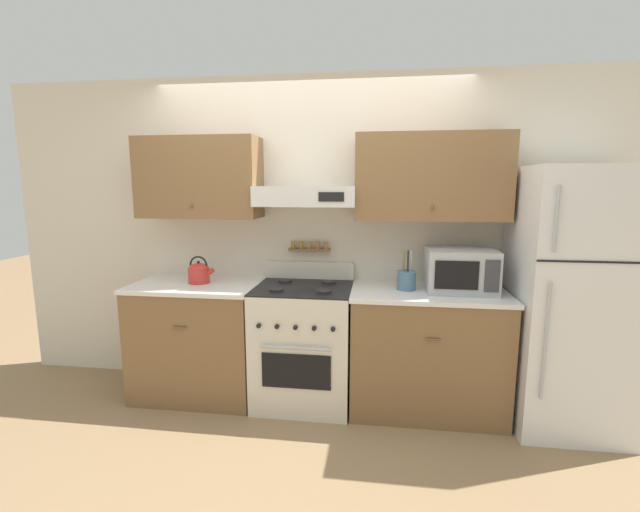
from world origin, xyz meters
name	(u,v)px	position (x,y,z in m)	size (l,w,h in m)	color
ground_plane	(296,421)	(0.00, 0.00, 0.00)	(16.00, 16.00, 0.00)	#937551
wall_back	(313,219)	(0.03, 0.62, 1.42)	(5.20, 0.46, 2.55)	beige
counter_left	(199,339)	(-0.86, 0.33, 0.46)	(0.99, 0.66, 0.92)	brown
counter_right	(426,350)	(0.93, 0.33, 0.46)	(1.13, 0.66, 0.92)	brown
stove_range	(304,344)	(0.00, 0.32, 0.47)	(0.73, 0.67, 1.07)	beige
refrigerator	(570,299)	(1.88, 0.28, 0.91)	(0.73, 0.75, 1.81)	white
tea_kettle	(199,272)	(-0.84, 0.34, 1.01)	(0.21, 0.17, 0.22)	red
microwave	(460,270)	(1.15, 0.36, 1.08)	(0.49, 0.40, 0.31)	#ADAFB5
utensil_crock	(406,280)	(0.77, 0.34, 1.00)	(0.14, 0.14, 0.30)	slate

